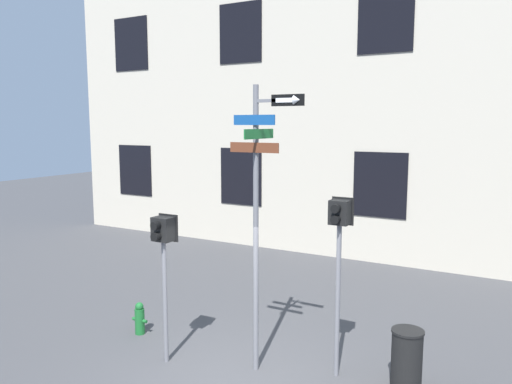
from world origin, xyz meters
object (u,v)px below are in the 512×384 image
at_px(street_sign_pole, 259,204).
at_px(pedestrian_signal_left, 163,246).
at_px(pedestrian_signal_right, 339,239).
at_px(fire_hydrant, 140,319).
at_px(trash_bin, 407,360).

height_order(street_sign_pole, pedestrian_signal_left, street_sign_pole).
distance_m(pedestrian_signal_right, fire_hydrant, 4.51).
bearing_deg(pedestrian_signal_left, trash_bin, 16.16).
distance_m(pedestrian_signal_left, fire_hydrant, 2.26).
distance_m(pedestrian_signal_left, trash_bin, 4.38).
height_order(pedestrian_signal_left, trash_bin, pedestrian_signal_left).
distance_m(street_sign_pole, pedestrian_signal_left, 1.85).
bearing_deg(fire_hydrant, trash_bin, 5.14).
xyz_separation_m(pedestrian_signal_left, trash_bin, (3.92, 1.13, -1.60)).
bearing_deg(street_sign_pole, trash_bin, 14.38).
relative_size(pedestrian_signal_left, pedestrian_signal_right, 0.88).
distance_m(pedestrian_signal_left, pedestrian_signal_right, 2.98).
xyz_separation_m(street_sign_pole, pedestrian_signal_left, (-1.58, -0.54, -0.79)).
height_order(fire_hydrant, trash_bin, trash_bin).
distance_m(pedestrian_signal_right, trash_bin, 2.16).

